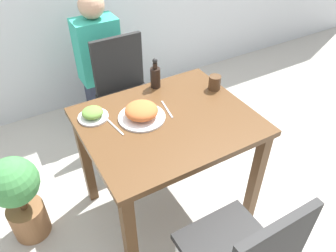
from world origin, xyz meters
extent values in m
plane|color=#B7B2A8|center=(0.00, 0.00, 0.00)|extent=(16.00, 16.00, 0.00)
cube|color=brown|center=(0.00, 0.00, 0.76)|extent=(0.95, 0.79, 0.04)
cube|color=brown|center=(-0.43, -0.35, 0.37)|extent=(0.06, 0.06, 0.74)
cube|color=brown|center=(0.43, -0.35, 0.37)|extent=(0.06, 0.06, 0.74)
cube|color=brown|center=(-0.43, 0.35, 0.37)|extent=(0.06, 0.06, 0.74)
cube|color=brown|center=(0.43, 0.35, 0.37)|extent=(0.06, 0.06, 0.74)
cube|color=black|center=(-0.05, -0.68, 0.46)|extent=(0.42, 0.42, 0.04)
cylinder|color=white|center=(0.13, -0.50, 0.22)|extent=(0.03, 0.03, 0.44)
cube|color=black|center=(0.06, 0.68, 0.46)|extent=(0.42, 0.42, 0.04)
cube|color=black|center=(0.06, 0.87, 0.70)|extent=(0.40, 0.04, 0.44)
cylinder|color=white|center=(-0.12, 0.50, 0.22)|extent=(0.03, 0.03, 0.44)
cylinder|color=white|center=(0.24, 0.50, 0.22)|extent=(0.03, 0.03, 0.44)
cylinder|color=white|center=(-0.12, 0.86, 0.22)|extent=(0.03, 0.03, 0.44)
cylinder|color=white|center=(0.24, 0.86, 0.22)|extent=(0.03, 0.03, 0.44)
cylinder|color=white|center=(-0.12, 0.08, 0.78)|extent=(0.27, 0.27, 0.01)
ellipsoid|color=#CC6633|center=(-0.12, 0.08, 0.83)|extent=(0.19, 0.19, 0.08)
cylinder|color=white|center=(-0.36, 0.22, 0.78)|extent=(0.17, 0.17, 0.01)
ellipsoid|color=olive|center=(-0.36, 0.22, 0.81)|extent=(0.12, 0.12, 0.05)
cylinder|color=#4C331E|center=(0.41, 0.13, 0.82)|extent=(0.08, 0.08, 0.09)
cylinder|color=black|center=(0.10, 0.33, 0.84)|extent=(0.06, 0.06, 0.13)
cylinder|color=black|center=(0.10, 0.33, 0.93)|extent=(0.03, 0.03, 0.04)
sphere|color=black|center=(0.10, 0.33, 0.96)|extent=(0.03, 0.03, 0.03)
cube|color=silver|center=(-0.29, 0.08, 0.78)|extent=(0.03, 0.17, 0.00)
cube|color=silver|center=(0.04, 0.08, 0.78)|extent=(0.04, 0.17, 0.00)
cylinder|color=brown|center=(-0.87, 0.27, 0.12)|extent=(0.23, 0.23, 0.24)
cylinder|color=brown|center=(-0.87, 0.27, 0.28)|extent=(0.04, 0.04, 0.09)
sphere|color=#428947|center=(-0.87, 0.27, 0.48)|extent=(0.30, 0.30, 0.30)
cube|color=#2D3347|center=(0.01, 1.15, 0.23)|extent=(0.28, 0.20, 0.45)
cube|color=#33B299|center=(0.01, 1.15, 0.71)|extent=(0.34, 0.22, 0.52)
sphere|color=tan|center=(0.01, 1.15, 1.07)|extent=(0.20, 0.20, 0.20)
camera|label=1|loc=(-0.73, -1.25, 1.89)|focal=35.00mm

